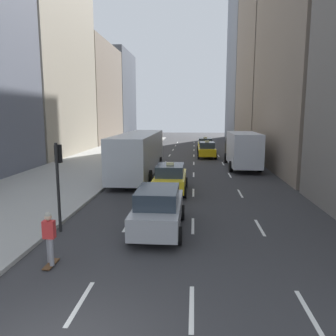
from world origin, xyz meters
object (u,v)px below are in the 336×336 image
object	(u,v)px
taxi_lead	(207,150)
taxi_third	(170,178)
sedan_black_near	(158,209)
skateboarder	(49,236)
traffic_light_pole	(58,173)
box_truck	(242,149)
taxi_second	(205,145)
city_bus	(139,153)

from	to	relation	value
taxi_lead	taxi_third	world-z (taller)	same
sedan_black_near	skateboarder	world-z (taller)	sedan_black_near
taxi_lead	skateboarder	bearing A→B (deg)	-102.41
traffic_light_pole	box_truck	bearing A→B (deg)	60.15
taxi_second	city_bus	world-z (taller)	city_bus
taxi_second	skateboarder	xyz separation A→B (m)	(-5.82, -32.39, 0.08)
sedan_black_near	skateboarder	distance (m)	4.55
taxi_second	sedan_black_near	bearing A→B (deg)	-95.52
taxi_third	taxi_lead	bearing A→B (deg)	80.33
skateboarder	traffic_light_pole	distance (m)	3.51
taxi_lead	box_truck	size ratio (longest dim) A/B	0.52
taxi_third	traffic_light_pole	world-z (taller)	traffic_light_pole
sedan_black_near	skateboarder	bearing A→B (deg)	-131.65
taxi_second	city_bus	xyz separation A→B (m)	(-5.61, -17.09, 0.91)
taxi_lead	skateboarder	size ratio (longest dim) A/B	2.52
taxi_lead	traffic_light_pole	bearing A→B (deg)	-106.08
taxi_third	box_truck	xyz separation A→B (m)	(5.60, 9.66, 0.83)
sedan_black_near	taxi_third	bearing A→B (deg)	90.00
taxi_lead	taxi_second	xyz separation A→B (m)	(0.00, 5.92, 0.00)
traffic_light_pole	skateboarder	bearing A→B (deg)	-73.16
taxi_third	traffic_light_pole	xyz separation A→B (m)	(-3.95, -6.98, 1.53)
taxi_lead	city_bus	world-z (taller)	city_bus
taxi_lead	box_truck	distance (m)	7.37
skateboarder	box_truck	bearing A→B (deg)	66.36
box_truck	skateboarder	distance (m)	21.52
box_truck	sedan_black_near	bearing A→B (deg)	-108.96
taxi_lead	box_truck	xyz separation A→B (m)	(2.80, -6.77, 0.83)
taxi_lead	traffic_light_pole	size ratio (longest dim) A/B	1.22
taxi_third	skateboarder	bearing A→B (deg)	-106.76
traffic_light_pole	taxi_third	bearing A→B (deg)	60.51
taxi_lead	taxi_second	bearing A→B (deg)	90.00
taxi_lead	city_bus	xyz separation A→B (m)	(-5.61, -11.17, 0.91)
taxi_second	taxi_lead	bearing A→B (deg)	-90.00
sedan_black_near	city_bus	distance (m)	12.26
taxi_lead	city_bus	size ratio (longest dim) A/B	0.38
city_bus	taxi_lead	bearing A→B (deg)	63.32
skateboarder	taxi_second	bearing A→B (deg)	79.81
taxi_second	box_truck	distance (m)	13.02
skateboarder	traffic_light_pole	xyz separation A→B (m)	(-0.93, 3.06, 1.45)
sedan_black_near	box_truck	size ratio (longest dim) A/B	0.55
taxi_second	city_bus	distance (m)	18.01
city_bus	box_truck	xyz separation A→B (m)	(8.41, 4.40, -0.08)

